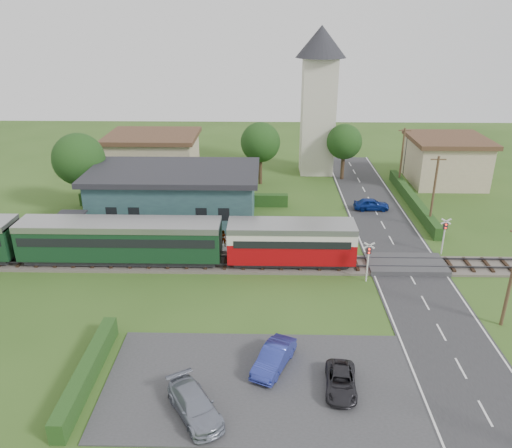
{
  "coord_description": "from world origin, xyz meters",
  "views": [
    {
      "loc": [
        -1.22,
        -33.84,
        18.8
      ],
      "look_at": [
        -2.08,
        4.0,
        2.78
      ],
      "focal_mm": 35.0,
      "sensor_mm": 36.0,
      "label": 1
    }
  ],
  "objects_px": {
    "car_on_road": "(371,204)",
    "car_park_dark": "(341,382)",
    "train": "(81,239)",
    "crossing_signal_near": "(368,256)",
    "church_tower": "(319,90)",
    "car_park_blue": "(274,358)",
    "station_building": "(175,196)",
    "pedestrian_near": "(223,238)",
    "house_east": "(446,160)",
    "equipment_hut": "(72,228)",
    "car_park_silver": "(195,405)",
    "house_west": "(154,156)",
    "pedestrian_far": "(103,232)",
    "crossing_signal_far": "(445,231)"
  },
  "relations": [
    {
      "from": "car_on_road",
      "to": "car_park_dark",
      "type": "bearing_deg",
      "value": 165.86
    },
    {
      "from": "train",
      "to": "crossing_signal_near",
      "type": "bearing_deg",
      "value": -6.13
    },
    {
      "from": "church_tower",
      "to": "train",
      "type": "bearing_deg",
      "value": -128.96
    },
    {
      "from": "crossing_signal_near",
      "to": "car_park_blue",
      "type": "relative_size",
      "value": 0.84
    },
    {
      "from": "station_building",
      "to": "pedestrian_near",
      "type": "xyz_separation_m",
      "value": [
        5.11,
        -6.44,
        -1.5
      ]
    },
    {
      "from": "train",
      "to": "house_east",
      "type": "relative_size",
      "value": 4.91
    },
    {
      "from": "equipment_hut",
      "to": "station_building",
      "type": "xyz_separation_m",
      "value": [
        8.0,
        5.79,
        0.95
      ]
    },
    {
      "from": "car_park_silver",
      "to": "pedestrian_near",
      "type": "height_order",
      "value": "pedestrian_near"
    },
    {
      "from": "train",
      "to": "house_west",
      "type": "xyz_separation_m",
      "value": [
        1.02,
        23.0,
        0.61
      ]
    },
    {
      "from": "house_west",
      "to": "crossing_signal_near",
      "type": "distance_m",
      "value": 33.22
    },
    {
      "from": "station_building",
      "to": "car_on_road",
      "type": "relative_size",
      "value": 4.47
    },
    {
      "from": "house_west",
      "to": "house_east",
      "type": "relative_size",
      "value": 1.23
    },
    {
      "from": "car_park_blue",
      "to": "car_park_silver",
      "type": "height_order",
      "value": "car_park_blue"
    },
    {
      "from": "car_park_silver",
      "to": "car_park_dark",
      "type": "distance_m",
      "value": 7.86
    },
    {
      "from": "equipment_hut",
      "to": "station_building",
      "type": "relative_size",
      "value": 0.16
    },
    {
      "from": "equipment_hut",
      "to": "house_west",
      "type": "xyz_separation_m",
      "value": [
        3.0,
        19.8,
        1.04
      ]
    },
    {
      "from": "equipment_hut",
      "to": "pedestrian_near",
      "type": "xyz_separation_m",
      "value": [
        13.11,
        -0.64,
        -0.55
      ]
    },
    {
      "from": "house_east",
      "to": "crossing_signal_near",
      "type": "distance_m",
      "value": 27.95
    },
    {
      "from": "house_east",
      "to": "equipment_hut",
      "type": "bearing_deg",
      "value": -153.68
    },
    {
      "from": "crossing_signal_near",
      "to": "pedestrian_near",
      "type": "xyz_separation_m",
      "value": [
        -11.29,
        4.96,
        -0.95
      ]
    },
    {
      "from": "equipment_hut",
      "to": "car_park_dark",
      "type": "height_order",
      "value": "equipment_hut"
    },
    {
      "from": "crossing_signal_near",
      "to": "car_park_blue",
      "type": "height_order",
      "value": "crossing_signal_near"
    },
    {
      "from": "equipment_hut",
      "to": "car_park_dark",
      "type": "xyz_separation_m",
      "value": [
        20.85,
        -17.61,
        -1.18
      ]
    },
    {
      "from": "church_tower",
      "to": "car_on_road",
      "type": "height_order",
      "value": "church_tower"
    },
    {
      "from": "house_west",
      "to": "car_park_dark",
      "type": "bearing_deg",
      "value": -64.49
    },
    {
      "from": "train",
      "to": "house_east",
      "type": "xyz_separation_m",
      "value": [
        36.02,
        22.0,
        0.62
      ]
    },
    {
      "from": "car_park_dark",
      "to": "pedestrian_far",
      "type": "relative_size",
      "value": 2.29
    },
    {
      "from": "house_east",
      "to": "station_building",
      "type": "bearing_deg",
      "value": -156.56
    },
    {
      "from": "train",
      "to": "car_park_blue",
      "type": "relative_size",
      "value": 11.12
    },
    {
      "from": "car_park_silver",
      "to": "car_park_dark",
      "type": "height_order",
      "value": "car_park_silver"
    },
    {
      "from": "car_park_blue",
      "to": "pedestrian_near",
      "type": "distance_m",
      "value": 15.77
    },
    {
      "from": "station_building",
      "to": "crossing_signal_far",
      "type": "relative_size",
      "value": 4.88
    },
    {
      "from": "house_west",
      "to": "car_on_road",
      "type": "xyz_separation_m",
      "value": [
        24.59,
        -10.46,
        -2.13
      ]
    },
    {
      "from": "station_building",
      "to": "pedestrian_far",
      "type": "height_order",
      "value": "station_building"
    },
    {
      "from": "crossing_signal_near",
      "to": "crossing_signal_far",
      "type": "xyz_separation_m",
      "value": [
        7.2,
        4.8,
        0.0
      ]
    },
    {
      "from": "house_west",
      "to": "car_park_blue",
      "type": "relative_size",
      "value": 2.78
    },
    {
      "from": "equipment_hut",
      "to": "train",
      "type": "bearing_deg",
      "value": -58.3
    },
    {
      "from": "station_building",
      "to": "car_park_blue",
      "type": "relative_size",
      "value": 4.12
    },
    {
      "from": "equipment_hut",
      "to": "crossing_signal_far",
      "type": "xyz_separation_m",
      "value": [
        31.6,
        -0.81,
        0.39
      ]
    },
    {
      "from": "car_on_road",
      "to": "pedestrian_near",
      "type": "height_order",
      "value": "pedestrian_near"
    },
    {
      "from": "house_east",
      "to": "crossing_signal_near",
      "type": "relative_size",
      "value": 2.69
    },
    {
      "from": "station_building",
      "to": "pedestrian_near",
      "type": "relative_size",
      "value": 10.73
    },
    {
      "from": "crossing_signal_far",
      "to": "house_east",
      "type": "bearing_deg",
      "value": 71.92
    },
    {
      "from": "pedestrian_near",
      "to": "crossing_signal_near",
      "type": "bearing_deg",
      "value": 149.82
    },
    {
      "from": "house_east",
      "to": "pedestrian_far",
      "type": "height_order",
      "value": "house_east"
    },
    {
      "from": "car_park_blue",
      "to": "pedestrian_near",
      "type": "bearing_deg",
      "value": 128.85
    },
    {
      "from": "crossing_signal_near",
      "to": "car_park_blue",
      "type": "distance_m",
      "value": 12.56
    },
    {
      "from": "house_east",
      "to": "car_park_dark",
      "type": "bearing_deg",
      "value": -115.22
    },
    {
      "from": "house_west",
      "to": "pedestrian_near",
      "type": "bearing_deg",
      "value": -63.68
    },
    {
      "from": "car_park_silver",
      "to": "car_on_road",
      "type": "bearing_deg",
      "value": 32.21
    }
  ]
}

